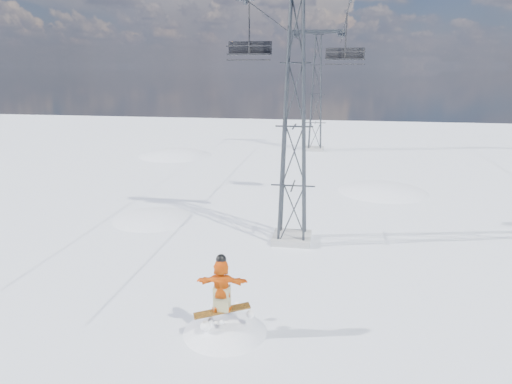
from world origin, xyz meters
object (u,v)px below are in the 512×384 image
lift_tower_far (316,95)px  lift_chair_near (250,49)px  snowboarder_jump (226,376)px  lift_tower_near (294,127)px

lift_tower_far → lift_chair_near: size_ratio=4.57×
lift_tower_far → lift_chair_near: lift_tower_far is taller
snowboarder_jump → lift_chair_near: (-0.83, 9.08, 10.48)m
lift_tower_near → snowboarder_jump: 10.90m
lift_tower_far → lift_tower_near: bearing=-90.0°
lift_tower_far → snowboarder_jump: bearing=-92.4°
snowboarder_jump → lift_chair_near: size_ratio=2.68×
snowboarder_jump → lift_chair_near: bearing=95.2°
snowboarder_jump → lift_tower_near: bearing=80.5°
lift_chair_near → snowboarder_jump: bearing=-84.8°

